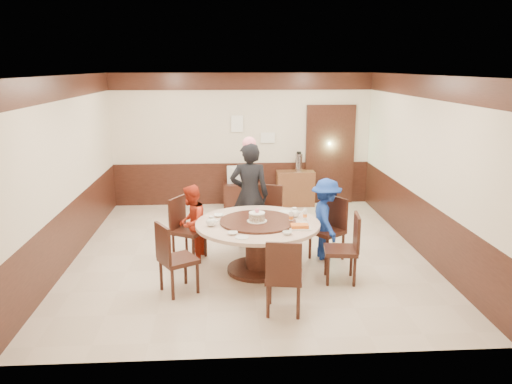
{
  "coord_description": "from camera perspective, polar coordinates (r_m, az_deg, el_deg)",
  "views": [
    {
      "loc": [
        -0.36,
        -7.59,
        2.93
      ],
      "look_at": [
        0.09,
        -0.36,
        1.1
      ],
      "focal_mm": 35.0,
      "sensor_mm": 36.0,
      "label": 1
    }
  ],
  "objects": [
    {
      "name": "bottle_0",
      "position": [
        7.19,
        4.04,
        -2.85
      ],
      "size": [
        0.06,
        0.06,
        0.16
      ],
      "primitive_type": "cylinder",
      "color": "white",
      "rests_on": "banquet_table"
    },
    {
      "name": "saucer_far",
      "position": [
        7.7,
        3.3,
        -2.25
      ],
      "size": [
        0.18,
        0.18,
        0.01
      ],
      "primitive_type": "cylinder",
      "color": "white",
      "rests_on": "banquet_table"
    },
    {
      "name": "chair_2",
      "position": [
        7.88,
        -7.75,
        -5.42
      ],
      "size": [
        0.6,
        0.6,
        0.97
      ],
      "rotation": [
        0.0,
        0.0,
        4.21
      ],
      "color": "#33170F",
      "rests_on": "ground"
    },
    {
      "name": "bowl_0",
      "position": [
        7.47,
        -4.27,
        -2.69
      ],
      "size": [
        0.15,
        0.15,
        0.04
      ],
      "primitive_type": "imported",
      "color": "white",
      "rests_on": "banquet_table"
    },
    {
      "name": "banquet_table",
      "position": [
        7.25,
        0.2,
        -5.12
      ],
      "size": [
        1.79,
        1.79,
        0.78
      ],
      "color": "#33170F",
      "rests_on": "ground"
    },
    {
      "name": "tv_stand",
      "position": [
        10.69,
        -1.45,
        -0.34
      ],
      "size": [
        0.85,
        0.45,
        0.5
      ],
      "primitive_type": "cube",
      "color": "#33170F",
      "rests_on": "ground"
    },
    {
      "name": "birthday_cake",
      "position": [
        7.11,
        0.11,
        -2.85
      ],
      "size": [
        0.29,
        0.29,
        0.2
      ],
      "color": "white",
      "rests_on": "banquet_table"
    },
    {
      "name": "teapot_left",
      "position": [
        7.03,
        -5.14,
        -3.43
      ],
      "size": [
        0.17,
        0.15,
        0.13
      ],
      "primitive_type": "ellipsoid",
      "color": "white",
      "rests_on": "banquet_table"
    },
    {
      "name": "bottle_1",
      "position": [
        7.3,
        5.62,
        -2.61
      ],
      "size": [
        0.06,
        0.06,
        0.16
      ],
      "primitive_type": "cylinder",
      "color": "white",
      "rests_on": "banquet_table"
    },
    {
      "name": "bowl_3",
      "position": [
        7.11,
        5.5,
        -3.6
      ],
      "size": [
        0.12,
        0.12,
        0.04
      ],
      "primitive_type": "imported",
      "color": "white",
      "rests_on": "banquet_table"
    },
    {
      "name": "saucer_near",
      "position": [
        6.55,
        -1.62,
        -5.2
      ],
      "size": [
        0.18,
        0.18,
        0.01
      ],
      "primitive_type": "cylinder",
      "color": "white",
      "rests_on": "banquet_table"
    },
    {
      "name": "thermos",
      "position": [
        10.67,
        4.9,
        3.39
      ],
      "size": [
        0.15,
        0.15,
        0.38
      ],
      "primitive_type": "cylinder",
      "color": "silver",
      "rests_on": "side_cabinet"
    },
    {
      "name": "teapot_right",
      "position": [
        7.44,
        4.41,
        -2.43
      ],
      "size": [
        0.17,
        0.15,
        0.13
      ],
      "primitive_type": "ellipsoid",
      "color": "white",
      "rests_on": "banquet_table"
    },
    {
      "name": "room",
      "position": [
        7.83,
        -0.77,
        0.51
      ],
      "size": [
        6.0,
        6.04,
        2.84
      ],
      "color": "beige",
      "rests_on": "ground"
    },
    {
      "name": "chair_0",
      "position": [
        7.87,
        8.19,
        -5.47
      ],
      "size": [
        0.62,
        0.62,
        0.97
      ],
      "rotation": [
        0.0,
        0.0,
        2.21
      ],
      "color": "#33170F",
      "rests_on": "ground"
    },
    {
      "name": "chair_3",
      "position": [
        6.76,
        -8.98,
        -8.85
      ],
      "size": [
        0.61,
        0.6,
        0.97
      ],
      "rotation": [
        0.0,
        0.0,
        5.25
      ],
      "color": "#33170F",
      "rests_on": "ground"
    },
    {
      "name": "bowl_2",
      "position": [
        6.68,
        -2.68,
        -4.73
      ],
      "size": [
        0.13,
        0.13,
        0.03
      ],
      "primitive_type": "imported",
      "color": "white",
      "rests_on": "banquet_table"
    },
    {
      "name": "side_cabinet",
      "position": [
        10.78,
        4.5,
        0.44
      ],
      "size": [
        0.8,
        0.4,
        0.75
      ],
      "primitive_type": "cube",
      "color": "brown",
      "rests_on": "ground"
    },
    {
      "name": "notice_left",
      "position": [
        10.61,
        -2.17,
        7.79
      ],
      "size": [
        0.25,
        0.0,
        0.35
      ],
      "primitive_type": "cube",
      "color": "white",
      "rests_on": "room"
    },
    {
      "name": "chair_1",
      "position": [
        8.5,
        1.36,
        -3.81
      ],
      "size": [
        0.55,
        0.56,
        0.97
      ],
      "rotation": [
        0.0,
        0.0,
        2.84
      ],
      "color": "#33170F",
      "rests_on": "ground"
    },
    {
      "name": "chair_5",
      "position": [
        7.11,
        9.78,
        -7.69
      ],
      "size": [
        0.5,
        0.49,
        0.97
      ],
      "rotation": [
        0.0,
        0.0,
        7.73
      ],
      "color": "#33170F",
      "rests_on": "ground"
    },
    {
      "name": "shrimp_platter",
      "position": [
        6.92,
        5.0,
        -3.99
      ],
      "size": [
        0.3,
        0.2,
        0.06
      ],
      "color": "white",
      "rests_on": "banquet_table"
    },
    {
      "name": "bowl_1",
      "position": [
        6.69,
        3.6,
        -4.69
      ],
      "size": [
        0.13,
        0.13,
        0.04
      ],
      "primitive_type": "imported",
      "color": "white",
      "rests_on": "banquet_table"
    },
    {
      "name": "television",
      "position": [
        10.59,
        -1.46,
        1.99
      ],
      "size": [
        0.68,
        0.22,
        0.39
      ],
      "primitive_type": "imported",
      "rotation": [
        0.0,
        0.0,
        3.34
      ],
      "color": "#959598",
      "rests_on": "tv_stand"
    },
    {
      "name": "person_blue",
      "position": [
        7.78,
        7.99,
        -3.11
      ],
      "size": [
        0.51,
        0.85,
        1.27
      ],
      "primitive_type": "imported",
      "rotation": [
        0.0,
        0.0,
        1.62
      ],
      "color": "navy",
      "rests_on": "ground"
    },
    {
      "name": "chair_4",
      "position": [
        6.17,
        3.18,
        -11.02
      ],
      "size": [
        0.5,
        0.51,
        0.97
      ],
      "rotation": [
        0.0,
        0.0,
        6.13
      ],
      "color": "#33170F",
      "rests_on": "ground"
    },
    {
      "name": "notice_right",
      "position": [
        10.69,
        1.35,
        6.22
      ],
      "size": [
        0.3,
        0.0,
        0.22
      ],
      "primitive_type": "cube",
      "color": "white",
      "rests_on": "room"
    },
    {
      "name": "person_red",
      "position": [
        7.74,
        -7.38,
        -3.52
      ],
      "size": [
        0.57,
        0.66,
        1.18
      ],
      "primitive_type": "imported",
      "rotation": [
        0.0,
        0.0,
        4.48
      ],
      "color": "#B72E18",
      "rests_on": "ground"
    },
    {
      "name": "person_standing",
      "position": [
        8.17,
        -0.76,
        -0.37
      ],
      "size": [
        0.65,
        0.44,
        1.75
      ],
      "primitive_type": "imported",
      "rotation": [
        0.0,
        0.0,
        3.1
      ],
      "color": "black",
      "rests_on": "ground"
    }
  ]
}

